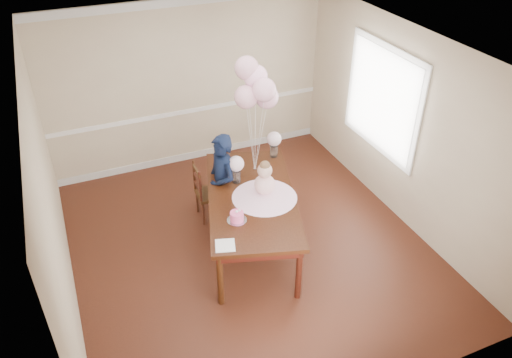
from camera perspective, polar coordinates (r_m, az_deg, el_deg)
The scene contains 52 objects.
floor at distance 6.79m, azimuth -0.77°, elevation -7.70°, with size 4.50×5.00×0.00m, color #34150D.
ceiling at distance 5.39m, azimuth -1.00°, elevation 14.32°, with size 4.50×5.00×0.02m, color silver.
wall_back at distance 8.10m, azimuth -7.69°, elevation 10.64°, with size 4.50×0.02×2.70m, color tan.
wall_front at distance 4.29m, azimuth 12.28°, elevation -14.44°, with size 4.50×0.02×2.70m, color tan.
wall_left at distance 5.68m, azimuth -22.41°, elevation -2.79°, with size 0.02×5.00×2.70m, color tan.
wall_right at distance 7.02m, azimuth 16.47°, elevation 5.72°, with size 0.02×5.00×2.70m, color tan.
chair_rail_trim at distance 8.27m, azimuth -7.44°, elevation 7.75°, with size 4.50×0.02×0.07m, color white.
crown_molding at distance 7.68m, azimuth -8.43°, elevation 19.41°, with size 4.50×0.02×0.12m, color silver.
baseboard_trim at distance 8.67m, azimuth -7.04°, elevation 2.76°, with size 4.50×0.02×0.12m, color silver.
window_frame at distance 7.27m, azimuth 14.23°, elevation 8.85°, with size 0.02×1.66×1.56m, color white.
window_blinds at distance 7.26m, azimuth 14.11°, elevation 8.83°, with size 0.01×1.50×1.40m, color white.
dining_table_top at distance 6.33m, azimuth -0.55°, elevation -2.09°, with size 1.08×2.17×0.05m, color black.
table_apron at distance 6.38m, azimuth -0.54°, elevation -2.68°, with size 0.98×2.06×0.11m, color black.
table_leg_fl at distance 5.82m, azimuth -4.11°, elevation -11.37°, with size 0.08×0.08×0.76m, color black.
table_leg_fr at distance 5.89m, azimuth 4.92°, elevation -10.70°, with size 0.08×0.08×0.76m, color black.
table_leg_bl at distance 7.36m, azimuth -4.81°, elevation -0.33°, with size 0.08×0.08×0.76m, color black.
table_leg_br at distance 7.42m, azimuth 2.23°, elevation 0.08°, with size 0.08×0.08×0.76m, color black.
baby_skirt at distance 6.25m, azimuth 0.98°, elevation -1.68°, with size 0.82×0.82×0.11m, color #F6B5D3.
baby_torso at distance 6.17m, azimuth 0.99°, elevation -0.62°, with size 0.26×0.26×0.26m, color #FFA1CC.
baby_head at distance 6.06m, azimuth 1.01°, elevation 0.99°, with size 0.18×0.18×0.18m, color #CC9E8C.
baby_hair at distance 6.02m, azimuth 1.02°, elevation 1.51°, with size 0.13×0.13×0.13m, color brown.
cake_platter at distance 5.91m, azimuth -2.19°, elevation -4.73°, with size 0.24×0.24×0.01m, color #BCBDC1.
birthday_cake at distance 5.87m, azimuth -2.20°, elevation -4.28°, with size 0.16×0.16×0.11m, color #FF5096.
cake_flower_a at distance 5.83m, azimuth -2.22°, elevation -3.74°, with size 0.03×0.03×0.03m, color white.
cake_flower_b at distance 5.85m, azimuth -1.92°, elevation -3.59°, with size 0.03×0.03×0.03m, color white.
rose_vase_near at distance 6.52m, azimuth -2.25°, elevation 0.30°, with size 0.11×0.11×0.17m, color silver.
roses_near at distance 6.42m, azimuth -2.29°, elevation 1.76°, with size 0.21×0.21×0.21m, color silver.
rose_vase_far at distance 7.07m, azimuth 2.05°, elevation 3.23°, with size 0.11×0.11×0.17m, color silver.
roses_far at distance 6.98m, azimuth 2.08°, elevation 4.60°, with size 0.21×0.21×0.21m, color beige.
napkin at distance 5.57m, azimuth -3.55°, elevation -7.59°, with size 0.22×0.22×0.01m, color white.
balloon_weight at distance 6.81m, azimuth -0.13°, elevation 1.16°, with size 0.04×0.04×0.02m, color silver.
balloon_a at distance 6.28m, azimuth -1.13°, elevation 9.36°, with size 0.30×0.30×0.30m, color #DD9DAC.
balloon_b at distance 6.21m, azimuth 0.92°, elevation 10.15°, with size 0.30×0.30×0.30m, color #EAA6BC.
balloon_c at distance 6.31m, azimuth -0.04°, elevation 11.61°, with size 0.30×0.30×0.30m, color #FFB4D8.
balloon_d at distance 6.28m, azimuth -1.07°, elevation 12.56°, with size 0.30×0.30×0.30m, color #D99AAB.
balloon_e at distance 6.41m, azimuth 1.25°, elevation 9.35°, with size 0.30×0.30×0.30m, color #DF9EB7.
balloon_ribbon_a at distance 6.57m, azimuth -0.60°, elevation 4.47°, with size 0.00×0.00×0.91m, color white.
balloon_ribbon_b at distance 6.53m, azimuth 0.37°, elevation 4.82°, with size 0.00×0.00×1.02m, color silver.
balloon_ribbon_c at distance 6.57m, azimuth -0.09°, elevation 5.56°, with size 0.00×0.00×1.13m, color white.
balloon_ribbon_d at distance 6.55m, azimuth -0.57°, elevation 6.00°, with size 0.00×0.00×1.24m, color white.
balloon_ribbon_e at distance 6.63m, azimuth 0.53°, elevation 4.51°, with size 0.00×0.00×0.86m, color white.
dining_chair_seat at distance 7.10m, azimuth -5.23°, elevation -1.64°, with size 0.39×0.39×0.04m, color #37200F.
chair_leg_fl at distance 7.07m, azimuth -6.00°, elevation -3.97°, with size 0.04×0.04×0.38m, color #39190F.
chair_leg_fr at distance 7.13m, azimuth -3.55°, elevation -3.42°, with size 0.04×0.04×0.38m, color #3D1F10.
chair_leg_bl at distance 7.31m, azimuth -6.70°, elevation -2.54°, with size 0.04×0.04×0.38m, color #391A0F.
chair_leg_br at distance 7.38m, azimuth -4.33°, elevation -2.02°, with size 0.04×0.04×0.38m, color #381B0F.
chair_back_post_l at distance 6.79m, azimuth -6.37°, elevation -0.91°, with size 0.04×0.04×0.49m, color #3C1710.
chair_back_post_r at distance 7.05m, azimuth -7.08°, elevation 0.46°, with size 0.04×0.04×0.49m, color #371A0F.
chair_slat_low at distance 6.98m, azimuth -6.68°, elevation -0.94°, with size 0.03×0.35×0.04m, color #3A1810.
chair_slat_mid at distance 6.90m, azimuth -6.75°, elevation 0.03°, with size 0.03×0.35×0.04m, color #3B1810.
chair_slat_top at distance 6.82m, azimuth -6.83°, elevation 1.01°, with size 0.03×0.35×0.04m, color #361F0E.
woman at distance 6.68m, azimuth -3.88°, elevation -0.64°, with size 0.53×0.35×1.46m, color black.
Camera 1 is at (-1.90, -4.71, 4.50)m, focal length 35.00 mm.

